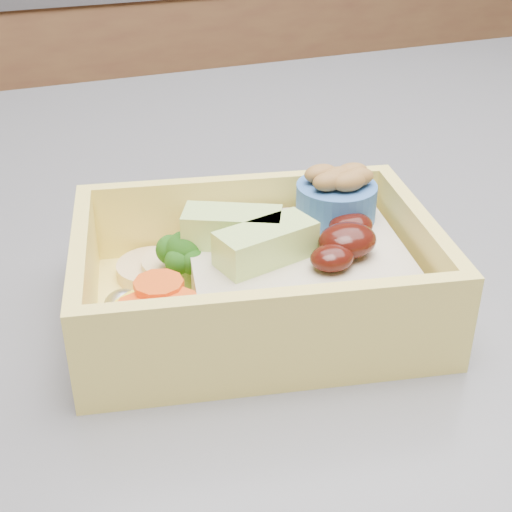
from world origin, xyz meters
name	(u,v)px	position (x,y,z in m)	size (l,w,h in m)	color
bento_box	(266,273)	(-0.17, -0.19, 0.95)	(0.22, 0.18, 0.07)	#FDE368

